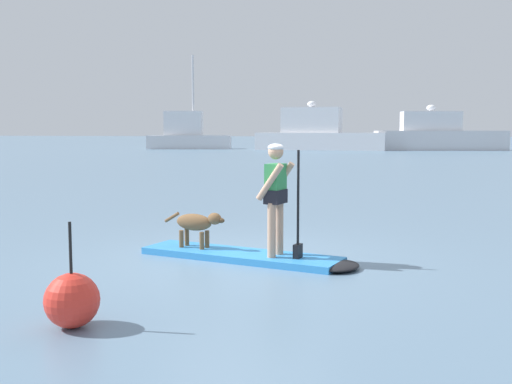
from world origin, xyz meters
name	(u,v)px	position (x,y,z in m)	size (l,w,h in m)	color
ground_plane	(240,259)	(0.00, 0.00, 0.00)	(400.00, 400.00, 0.00)	slate
paddleboard	(254,257)	(0.22, -0.05, 0.05)	(3.42, 1.50, 0.10)	#338CD8
person_paddler	(277,192)	(0.58, -0.14, 1.03)	(0.66, 0.55, 1.61)	tan
dog	(197,223)	(-0.74, 0.18, 0.48)	(1.07, 0.37, 0.56)	brown
moored_boat_far_starboard	(187,135)	(-19.87, 52.40, 1.48)	(9.12, 4.70, 9.78)	silver
moored_boat_outer	(318,134)	(-5.94, 52.12, 1.57)	(12.98, 4.10, 4.87)	white
moored_boat_center	(438,136)	(5.67, 53.47, 1.44)	(12.82, 5.10, 4.44)	silver
marker_buoy	(72,300)	(-0.76, -3.44, 0.27)	(0.53, 0.53, 1.03)	red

